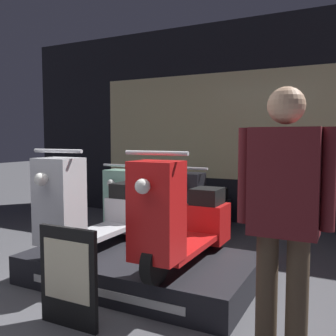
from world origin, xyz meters
name	(u,v)px	position (x,y,z in m)	size (l,w,h in m)	color
ground_plane	(23,332)	(0.00, 0.00, 0.00)	(30.00, 30.00, 0.00)	#4C4C51
shop_wall_back	(216,123)	(0.00, 4.02, 1.60)	(7.49, 0.09, 3.20)	black
display_platform	(140,268)	(0.26, 1.15, 0.13)	(2.12, 1.19, 0.27)	black
scooter_display_left	(94,210)	(-0.21, 1.10, 0.66)	(0.52, 1.52, 1.00)	black
scooter_display_right	(183,220)	(0.74, 1.10, 0.66)	(0.52, 1.52, 1.00)	black
scooter_backrow_0	(138,203)	(-0.82, 2.92, 0.39)	(0.52, 1.52, 1.00)	black
scooter_backrow_1	(202,209)	(0.20, 2.92, 0.39)	(0.52, 1.52, 1.00)	black
person_right_browsing	(284,207)	(1.69, 0.43, 0.96)	(0.55, 0.22, 1.66)	#473828
price_sign_board	(68,277)	(0.24, 0.20, 0.37)	(0.50, 0.04, 0.73)	black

